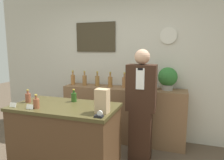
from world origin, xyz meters
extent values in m
cube|color=beige|center=(0.00, 2.00, 1.35)|extent=(5.20, 0.06, 2.70)
cube|color=#3B3221|center=(-0.44, 1.96, 1.86)|extent=(0.78, 0.02, 0.55)
cylinder|color=beige|center=(0.90, 1.95, 1.86)|extent=(0.28, 0.03, 0.28)
cube|color=brown|center=(0.17, 1.73, 0.48)|extent=(2.16, 0.42, 0.97)
cube|color=#4C331E|center=(-0.25, 0.50, 0.45)|extent=(1.28, 0.67, 0.90)
cube|color=#433C1F|center=(-0.25, 0.50, 0.92)|extent=(1.31, 0.70, 0.04)
cylinder|color=tan|center=(-0.81, 0.23, 0.28)|extent=(0.07, 0.07, 0.26)
cube|color=#331E14|center=(0.59, 1.18, 0.38)|extent=(0.31, 0.25, 0.76)
cube|color=#331E14|center=(0.59, 1.18, 1.09)|extent=(0.41, 0.25, 0.66)
cube|color=white|center=(0.59, 1.05, 1.24)|extent=(0.12, 0.01, 0.29)
cube|color=black|center=(0.59, 1.05, 1.37)|extent=(0.07, 0.01, 0.03)
sphere|color=tan|center=(0.59, 1.18, 1.53)|extent=(0.22, 0.22, 0.22)
cylinder|color=#9E998E|center=(0.92, 1.76, 1.01)|extent=(0.18, 0.18, 0.09)
sphere|color=#2D6B2D|center=(0.92, 1.76, 1.19)|extent=(0.31, 0.31, 0.31)
cube|color=tan|center=(0.30, 0.38, 1.08)|extent=(0.15, 0.12, 0.27)
cube|color=black|center=(0.32, 0.22, 0.96)|extent=(0.09, 0.06, 0.02)
cylinder|color=silver|center=(0.33, 0.22, 0.99)|extent=(0.06, 0.02, 0.06)
cube|color=white|center=(-0.81, 0.24, 0.97)|extent=(0.09, 0.02, 0.06)
cube|color=white|center=(-0.56, 0.24, 0.97)|extent=(0.09, 0.02, 0.06)
cylinder|color=brown|center=(-0.79, 0.48, 1.00)|extent=(0.07, 0.07, 0.11)
cylinder|color=brown|center=(-0.79, 0.48, 1.08)|extent=(0.03, 0.03, 0.04)
cylinder|color=#B29933|center=(-0.79, 0.48, 1.11)|extent=(0.03, 0.03, 0.01)
cylinder|color=brown|center=(-0.50, 0.29, 1.00)|extent=(0.07, 0.07, 0.11)
cylinder|color=brown|center=(-0.50, 0.29, 1.08)|extent=(0.03, 0.03, 0.04)
cylinder|color=#B29933|center=(-0.50, 0.29, 1.11)|extent=(0.03, 0.03, 0.01)
cylinder|color=#284F1B|center=(-0.23, 0.70, 1.00)|extent=(0.07, 0.07, 0.11)
cylinder|color=#284F1B|center=(-0.23, 0.70, 1.08)|extent=(0.03, 0.03, 0.04)
cylinder|color=#B29933|center=(-0.23, 0.70, 1.11)|extent=(0.03, 0.03, 0.01)
cylinder|color=#A56C38|center=(-0.83, 1.75, 1.06)|extent=(0.08, 0.08, 0.18)
cylinder|color=#A56C38|center=(-0.83, 1.75, 1.18)|extent=(0.03, 0.03, 0.06)
cylinder|color=#B29933|center=(-0.83, 1.75, 1.23)|extent=(0.03, 0.03, 0.02)
cylinder|color=olive|center=(-0.57, 1.73, 1.06)|extent=(0.08, 0.08, 0.18)
cylinder|color=olive|center=(-0.57, 1.73, 1.18)|extent=(0.03, 0.03, 0.06)
cylinder|color=#B29933|center=(-0.57, 1.73, 1.23)|extent=(0.03, 0.03, 0.02)
cylinder|color=olive|center=(-0.32, 1.74, 1.06)|extent=(0.08, 0.08, 0.18)
cylinder|color=olive|center=(-0.32, 1.74, 1.18)|extent=(0.03, 0.03, 0.06)
cylinder|color=#B29933|center=(-0.32, 1.74, 1.23)|extent=(0.03, 0.03, 0.02)
cylinder|color=#9E6935|center=(-0.06, 1.72, 1.06)|extent=(0.08, 0.08, 0.18)
cylinder|color=#9E6935|center=(-0.06, 1.72, 1.18)|extent=(0.03, 0.03, 0.06)
cylinder|color=#B29933|center=(-0.06, 1.72, 1.23)|extent=(0.03, 0.03, 0.02)
cylinder|color=#9D693E|center=(0.19, 1.74, 1.06)|extent=(0.08, 0.08, 0.18)
cylinder|color=#9D693E|center=(0.19, 1.74, 1.18)|extent=(0.03, 0.03, 0.06)
cylinder|color=#B29933|center=(0.19, 1.74, 1.23)|extent=(0.03, 0.03, 0.02)
cylinder|color=#A16F39|center=(0.45, 1.73, 1.06)|extent=(0.08, 0.08, 0.18)
cylinder|color=#A16F39|center=(0.45, 1.73, 1.18)|extent=(0.03, 0.03, 0.06)
cylinder|color=#B29933|center=(0.45, 1.73, 1.23)|extent=(0.03, 0.03, 0.02)
cylinder|color=olive|center=(0.70, 1.74, 1.06)|extent=(0.08, 0.08, 0.18)
cylinder|color=olive|center=(0.70, 1.74, 1.18)|extent=(0.03, 0.03, 0.06)
cylinder|color=#B29933|center=(0.70, 1.74, 1.23)|extent=(0.03, 0.03, 0.02)
camera|label=1|loc=(1.06, -1.61, 1.64)|focal=32.00mm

